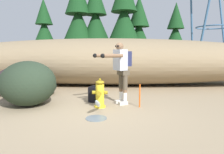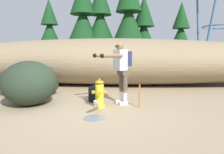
# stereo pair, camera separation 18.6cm
# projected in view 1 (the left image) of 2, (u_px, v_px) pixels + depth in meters

# --- Properties ---
(ground_plane) EXTENTS (56.00, 56.00, 0.04)m
(ground_plane) POSITION_uv_depth(u_px,v_px,m) (94.00, 111.00, 5.00)
(ground_plane) COLOR #998466
(dirt_embankment) EXTENTS (17.11, 3.20, 2.01)m
(dirt_embankment) POSITION_uv_depth(u_px,v_px,m) (105.00, 62.00, 8.98)
(dirt_embankment) COLOR #897556
(dirt_embankment) RESTS_ON ground_plane
(fire_hydrant) EXTENTS (0.39, 0.34, 0.75)m
(fire_hydrant) POSITION_uv_depth(u_px,v_px,m) (100.00, 94.00, 5.24)
(fire_hydrant) COLOR yellow
(fire_hydrant) RESTS_ON ground_plane
(hydrant_water_jet) EXTENTS (0.46, 1.00, 0.43)m
(hydrant_water_jet) POSITION_uv_depth(u_px,v_px,m) (98.00, 107.00, 4.64)
(hydrant_water_jet) COLOR silver
(hydrant_water_jet) RESTS_ON ground_plane
(utility_worker) EXTENTS (1.03, 0.85, 1.66)m
(utility_worker) POSITION_uv_depth(u_px,v_px,m) (121.00, 66.00, 5.46)
(utility_worker) COLOR beige
(utility_worker) RESTS_ON ground_plane
(spare_backpack) EXTENTS (0.35, 0.35, 0.47)m
(spare_backpack) POSITION_uv_depth(u_px,v_px,m) (94.00, 94.00, 5.84)
(spare_backpack) COLOR black
(spare_backpack) RESTS_ON ground_plane
(boulder_large) EXTENTS (1.76, 1.85, 1.18)m
(boulder_large) POSITION_uv_depth(u_px,v_px,m) (28.00, 83.00, 5.41)
(boulder_large) COLOR #243323
(boulder_large) RESTS_ON ground_plane
(boulder_mid) EXTENTS (1.48, 1.45, 0.92)m
(boulder_mid) POSITION_uv_depth(u_px,v_px,m) (14.00, 82.00, 6.68)
(boulder_mid) COLOR #2E2426
(boulder_mid) RESTS_ON ground_plane
(boulder_small) EXTENTS (1.08, 1.03, 0.57)m
(boulder_small) POSITION_uv_depth(u_px,v_px,m) (41.00, 86.00, 6.77)
(boulder_small) COLOR #29332D
(boulder_small) RESTS_ON ground_plane
(pine_tree_far_left) EXTENTS (1.93, 1.93, 5.31)m
(pine_tree_far_left) POSITION_uv_depth(u_px,v_px,m) (44.00, 29.00, 14.99)
(pine_tree_far_left) COLOR #47331E
(pine_tree_far_left) RESTS_ON ground_plane
(pine_tree_left) EXTENTS (2.93, 2.93, 6.99)m
(pine_tree_left) POSITION_uv_depth(u_px,v_px,m) (78.00, 21.00, 15.35)
(pine_tree_left) COLOR #47331E
(pine_tree_left) RESTS_ON ground_plane
(pine_tree_center) EXTENTS (2.63, 2.63, 6.76)m
(pine_tree_center) POSITION_uv_depth(u_px,v_px,m) (96.00, 21.00, 15.55)
(pine_tree_center) COLOR #47331E
(pine_tree_center) RESTS_ON ground_plane
(pine_tree_right) EXTENTS (2.97, 2.97, 7.24)m
(pine_tree_right) POSITION_uv_depth(u_px,v_px,m) (124.00, 19.00, 15.09)
(pine_tree_right) COLOR #47331E
(pine_tree_right) RESTS_ON ground_plane
(pine_tree_far_right) EXTENTS (2.52, 2.52, 5.78)m
(pine_tree_far_right) POSITION_uv_depth(u_px,v_px,m) (139.00, 32.00, 16.09)
(pine_tree_far_right) COLOR #47331E
(pine_tree_far_right) RESTS_ON ground_plane
(pine_tree_ridge_end) EXTENTS (2.00, 2.00, 5.20)m
(pine_tree_ridge_end) POSITION_uv_depth(u_px,v_px,m) (175.00, 33.00, 15.78)
(pine_tree_ridge_end) COLOR #47331E
(pine_tree_ridge_end) RESTS_ON ground_plane
(survey_stake) EXTENTS (0.04, 0.04, 0.60)m
(survey_stake) POSITION_uv_depth(u_px,v_px,m) (140.00, 96.00, 5.24)
(survey_stake) COLOR #E55914
(survey_stake) RESTS_ON ground_plane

